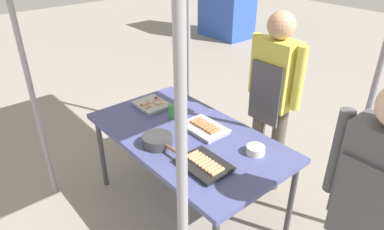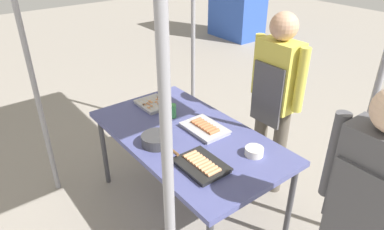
{
  "view_description": "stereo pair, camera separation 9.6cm",
  "coord_description": "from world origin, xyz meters",
  "px_view_note": "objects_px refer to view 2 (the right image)",
  "views": [
    {
      "loc": [
        1.77,
        -1.44,
        2.17
      ],
      "look_at": [
        0.0,
        0.05,
        0.9
      ],
      "focal_mm": 32.66,
      "sensor_mm": 36.0,
      "label": 1
    },
    {
      "loc": [
        1.83,
        -1.37,
        2.17
      ],
      "look_at": [
        0.0,
        0.05,
        0.9
      ],
      "focal_mm": 32.66,
      "sensor_mm": 36.0,
      "label": 2
    }
  ],
  "objects_px": {
    "tray_pork_links": "(205,128)",
    "customer_nearby": "(366,205)",
    "tray_meat_skewers": "(154,104)",
    "cooking_wok": "(157,139)",
    "condiment_bowl": "(254,151)",
    "vendor_woman": "(275,92)",
    "tray_grilled_sausages": "(201,165)",
    "stall_table": "(187,140)",
    "drink_cup_near_edge": "(173,111)"
  },
  "relations": [
    {
      "from": "tray_pork_links",
      "to": "customer_nearby",
      "type": "relative_size",
      "value": 0.23
    },
    {
      "from": "tray_pork_links",
      "to": "customer_nearby",
      "type": "height_order",
      "value": "customer_nearby"
    },
    {
      "from": "tray_meat_skewers",
      "to": "cooking_wok",
      "type": "bearing_deg",
      "value": -30.22
    },
    {
      "from": "cooking_wok",
      "to": "condiment_bowl",
      "type": "relative_size",
      "value": 2.9
    },
    {
      "from": "vendor_woman",
      "to": "tray_grilled_sausages",
      "type": "bearing_deg",
      "value": 102.43
    },
    {
      "from": "cooking_wok",
      "to": "tray_grilled_sausages",
      "type": "bearing_deg",
      "value": 11.51
    },
    {
      "from": "stall_table",
      "to": "tray_meat_skewers",
      "type": "xyz_separation_m",
      "value": [
        -0.56,
        0.06,
        0.07
      ]
    },
    {
      "from": "condiment_bowl",
      "to": "drink_cup_near_edge",
      "type": "relative_size",
      "value": 1.12
    },
    {
      "from": "stall_table",
      "to": "cooking_wok",
      "type": "height_order",
      "value": "cooking_wok"
    },
    {
      "from": "cooking_wok",
      "to": "condiment_bowl",
      "type": "distance_m",
      "value": 0.7
    },
    {
      "from": "tray_grilled_sausages",
      "to": "vendor_woman",
      "type": "distance_m",
      "value": 1.0
    },
    {
      "from": "condiment_bowl",
      "to": "drink_cup_near_edge",
      "type": "bearing_deg",
      "value": -170.23
    },
    {
      "from": "condiment_bowl",
      "to": "tray_meat_skewers",
      "type": "bearing_deg",
      "value": -172.04
    },
    {
      "from": "cooking_wok",
      "to": "vendor_woman",
      "type": "relative_size",
      "value": 0.24
    },
    {
      "from": "vendor_woman",
      "to": "cooking_wok",
      "type": "bearing_deg",
      "value": 79.01
    },
    {
      "from": "condiment_bowl",
      "to": "vendor_woman",
      "type": "relative_size",
      "value": 0.08
    },
    {
      "from": "vendor_woman",
      "to": "customer_nearby",
      "type": "distance_m",
      "value": 1.3
    },
    {
      "from": "stall_table",
      "to": "tray_grilled_sausages",
      "type": "height_order",
      "value": "tray_grilled_sausages"
    },
    {
      "from": "drink_cup_near_edge",
      "to": "customer_nearby",
      "type": "relative_size",
      "value": 0.07
    },
    {
      "from": "tray_meat_skewers",
      "to": "condiment_bowl",
      "type": "relative_size",
      "value": 2.25
    },
    {
      "from": "tray_pork_links",
      "to": "vendor_woman",
      "type": "bearing_deg",
      "value": 77.49
    },
    {
      "from": "condiment_bowl",
      "to": "tray_grilled_sausages",
      "type": "bearing_deg",
      "value": -106.58
    },
    {
      "from": "tray_meat_skewers",
      "to": "tray_pork_links",
      "type": "distance_m",
      "value": 0.61
    },
    {
      "from": "tray_meat_skewers",
      "to": "vendor_woman",
      "type": "height_order",
      "value": "vendor_woman"
    },
    {
      "from": "stall_table",
      "to": "tray_grilled_sausages",
      "type": "distance_m",
      "value": 0.44
    },
    {
      "from": "tray_grilled_sausages",
      "to": "customer_nearby",
      "type": "distance_m",
      "value": 0.99
    },
    {
      "from": "cooking_wok",
      "to": "customer_nearby",
      "type": "xyz_separation_m",
      "value": [
        1.34,
        0.4,
        0.13
      ]
    },
    {
      "from": "condiment_bowl",
      "to": "drink_cup_near_edge",
      "type": "xyz_separation_m",
      "value": [
        -0.79,
        -0.14,
        0.03
      ]
    },
    {
      "from": "condiment_bowl",
      "to": "customer_nearby",
      "type": "relative_size",
      "value": 0.08
    },
    {
      "from": "tray_pork_links",
      "to": "drink_cup_near_edge",
      "type": "relative_size",
      "value": 3.04
    },
    {
      "from": "tray_pork_links",
      "to": "tray_grilled_sausages",
      "type": "bearing_deg",
      "value": -42.29
    },
    {
      "from": "stall_table",
      "to": "tray_grilled_sausages",
      "type": "bearing_deg",
      "value": -24.14
    },
    {
      "from": "stall_table",
      "to": "vendor_woman",
      "type": "bearing_deg",
      "value": 76.82
    },
    {
      "from": "tray_grilled_sausages",
      "to": "condiment_bowl",
      "type": "bearing_deg",
      "value": 73.42
    },
    {
      "from": "tray_pork_links",
      "to": "condiment_bowl",
      "type": "xyz_separation_m",
      "value": [
        0.47,
        0.06,
        0.01
      ]
    },
    {
      "from": "customer_nearby",
      "to": "stall_table",
      "type": "bearing_deg",
      "value": -173.98
    },
    {
      "from": "stall_table",
      "to": "tray_pork_links",
      "type": "xyz_separation_m",
      "value": [
        0.04,
        0.14,
        0.07
      ]
    },
    {
      "from": "tray_pork_links",
      "to": "condiment_bowl",
      "type": "distance_m",
      "value": 0.47
    },
    {
      "from": "tray_meat_skewers",
      "to": "drink_cup_near_edge",
      "type": "relative_size",
      "value": 2.52
    },
    {
      "from": "condiment_bowl",
      "to": "tray_pork_links",
      "type": "bearing_deg",
      "value": -172.5
    },
    {
      "from": "tray_grilled_sausages",
      "to": "vendor_woman",
      "type": "height_order",
      "value": "vendor_woman"
    },
    {
      "from": "condiment_bowl",
      "to": "vendor_woman",
      "type": "bearing_deg",
      "value": 119.43
    },
    {
      "from": "tray_pork_links",
      "to": "vendor_woman",
      "type": "height_order",
      "value": "vendor_woman"
    },
    {
      "from": "tray_grilled_sausages",
      "to": "tray_pork_links",
      "type": "height_order",
      "value": "tray_pork_links"
    },
    {
      "from": "drink_cup_near_edge",
      "to": "condiment_bowl",
      "type": "bearing_deg",
      "value": 9.77
    },
    {
      "from": "tray_meat_skewers",
      "to": "condiment_bowl",
      "type": "distance_m",
      "value": 1.08
    },
    {
      "from": "stall_table",
      "to": "vendor_woman",
      "type": "xyz_separation_m",
      "value": [
        0.18,
        0.78,
        0.25
      ]
    },
    {
      "from": "stall_table",
      "to": "drink_cup_near_edge",
      "type": "relative_size",
      "value": 13.67
    },
    {
      "from": "customer_nearby",
      "to": "tray_meat_skewers",
      "type": "bearing_deg",
      "value": -177.46
    },
    {
      "from": "drink_cup_near_edge",
      "to": "vendor_woman",
      "type": "xyz_separation_m",
      "value": [
        0.47,
        0.71,
        0.14
      ]
    }
  ]
}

